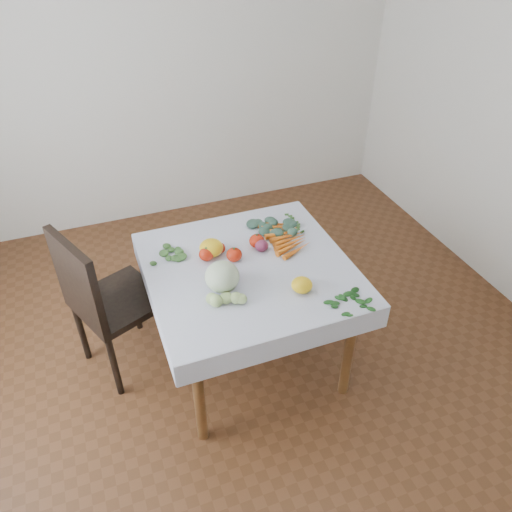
{
  "coord_description": "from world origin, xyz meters",
  "views": [
    {
      "loc": [
        -0.74,
        -2.07,
        2.48
      ],
      "look_at": [
        0.04,
        0.0,
        0.82
      ],
      "focal_mm": 35.0,
      "sensor_mm": 36.0,
      "label": 1
    }
  ],
  "objects_px": {
    "table": "(249,281)",
    "heirloom_back": "(211,248)",
    "chair": "(102,297)",
    "cabbage": "(222,277)",
    "carrot_bunch": "(286,237)"
  },
  "relations": [
    {
      "from": "chair",
      "to": "cabbage",
      "type": "relative_size",
      "value": 5.57
    },
    {
      "from": "cabbage",
      "to": "carrot_bunch",
      "type": "relative_size",
      "value": 0.45
    },
    {
      "from": "table",
      "to": "chair",
      "type": "xyz_separation_m",
      "value": [
        -0.81,
        0.24,
        -0.07
      ]
    },
    {
      "from": "cabbage",
      "to": "carrot_bunch",
      "type": "height_order",
      "value": "cabbage"
    },
    {
      "from": "heirloom_back",
      "to": "carrot_bunch",
      "type": "bearing_deg",
      "value": -1.01
    },
    {
      "from": "table",
      "to": "cabbage",
      "type": "bearing_deg",
      "value": -146.81
    },
    {
      "from": "table",
      "to": "heirloom_back",
      "type": "relative_size",
      "value": 7.26
    },
    {
      "from": "table",
      "to": "heirloom_back",
      "type": "xyz_separation_m",
      "value": [
        -0.16,
        0.19,
        0.15
      ]
    },
    {
      "from": "chair",
      "to": "heirloom_back",
      "type": "xyz_separation_m",
      "value": [
        0.65,
        -0.06,
        0.22
      ]
    },
    {
      "from": "table",
      "to": "carrot_bunch",
      "type": "distance_m",
      "value": 0.37
    },
    {
      "from": "table",
      "to": "carrot_bunch",
      "type": "height_order",
      "value": "carrot_bunch"
    },
    {
      "from": "table",
      "to": "carrot_bunch",
      "type": "relative_size",
      "value": 2.48
    },
    {
      "from": "cabbage",
      "to": "carrot_bunch",
      "type": "xyz_separation_m",
      "value": [
        0.5,
        0.31,
        -0.06
      ]
    },
    {
      "from": "chair",
      "to": "heirloom_back",
      "type": "distance_m",
      "value": 0.69
    },
    {
      "from": "table",
      "to": "cabbage",
      "type": "height_order",
      "value": "cabbage"
    }
  ]
}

